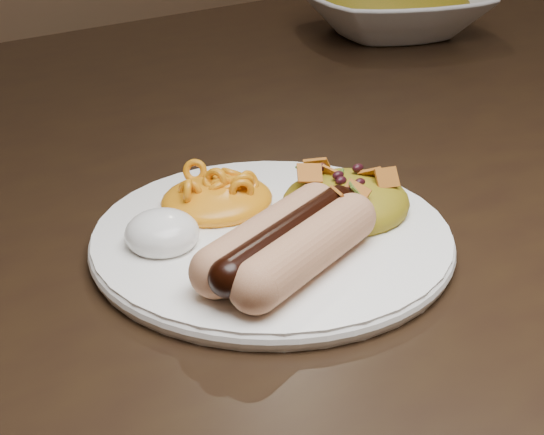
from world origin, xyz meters
TOP-DOWN VIEW (x-y plane):
  - table at (0.00, 0.00)m, footprint 1.60×0.90m
  - plate at (-0.02, -0.18)m, footprint 0.30×0.30m
  - hotdog at (-0.04, -0.22)m, footprint 0.12×0.09m
  - mac_and_cheese at (-0.03, -0.12)m, footprint 0.09×0.09m
  - sour_cream at (-0.09, -0.15)m, footprint 0.06×0.06m
  - taco_salad at (0.04, -0.18)m, footprint 0.09×0.09m
  - serving_bowl at (0.45, 0.19)m, footprint 0.30×0.30m

SIDE VIEW (x-z plane):
  - table at x=0.00m, z-range 0.28..1.03m
  - plate at x=-0.02m, z-range 0.75..0.76m
  - sour_cream at x=-0.09m, z-range 0.76..0.79m
  - taco_salad at x=0.04m, z-range 0.76..0.80m
  - mac_and_cheese at x=-0.03m, z-range 0.76..0.79m
  - serving_bowl at x=0.45m, z-range 0.75..0.81m
  - hotdog at x=-0.04m, z-range 0.76..0.80m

